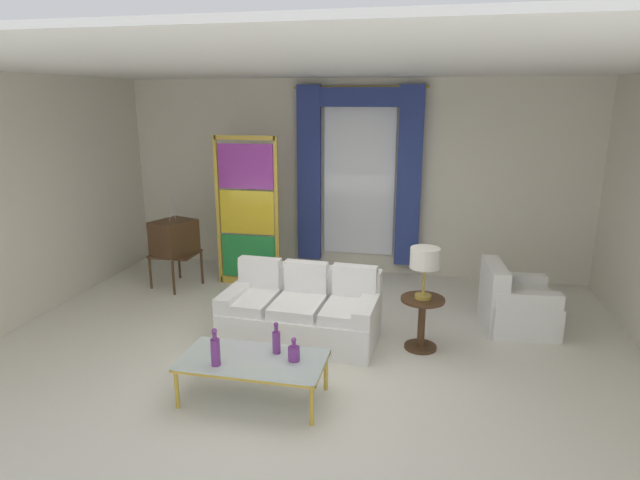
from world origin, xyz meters
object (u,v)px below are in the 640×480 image
Objects in this scene: couch_white_long at (302,312)px; table_lamp_brass at (425,260)px; armchair_white at (514,306)px; bottle_blue_decanter at (294,352)px; vintage_tv at (174,239)px; bottle_amber_squat at (215,350)px; stained_glass_divider at (247,215)px; coffee_table at (253,362)px; round_side_table at (422,318)px; peacock_figurine at (260,281)px; bottle_crystal_tall at (276,341)px.

table_lamp_brass is at bearing -0.98° from couch_white_long.
armchair_white is 1.57× the size of table_lamp_brass.
vintage_tv is at bearing 133.53° from bottle_blue_decanter.
stained_glass_divider is (-0.82, 3.17, 0.51)m from bottle_amber_squat.
vintage_tv reaches higher than coffee_table.
vintage_tv reaches higher than table_lamp_brass.
round_side_table reaches higher than coffee_table.
couch_white_long is 1.46m from peacock_figurine.
stained_glass_divider is at bearing 110.24° from coffee_table.
coffee_table is 2.20× the size of peacock_figurine.
table_lamp_brass reaches higher than couch_white_long.
vintage_tv is 0.61× the size of stained_glass_divider.
couch_white_long is 2.01× the size of armchair_white.
bottle_crystal_tall is 3.12m from armchair_white.
coffee_table is at bearing -72.73° from peacock_figurine.
coffee_table is 3.43m from vintage_tv.
bottle_blue_decanter is 0.10× the size of stained_glass_divider.
bottle_blue_decanter is at bearing -63.34° from stained_glass_divider.
stained_glass_divider is (-1.10, 2.99, 0.68)m from coffee_table.
peacock_figurine is 1.05× the size of table_lamp_brass.
table_lamp_brass reaches higher than peacock_figurine.
stained_glass_divider is at bearing 148.06° from round_side_table.
armchair_white is 1.50× the size of round_side_table.
bottle_crystal_tall is at bearing -139.68° from armchair_white.
stained_glass_divider is 3.70× the size of round_side_table.
round_side_table reaches higher than peacock_figurine.
table_lamp_brass is (1.30, 1.23, 0.50)m from bottle_crystal_tall.
vintage_tv is 1.51× the size of armchair_white.
bottle_amber_squat reaches higher than bottle_blue_decanter.
table_lamp_brass is (1.37, -0.02, 0.72)m from couch_white_long.
stained_glass_divider is at bearing 104.55° from bottle_amber_squat.
vintage_tv reaches higher than bottle_crystal_tall.
bottle_blue_decanter is 3.64m from vintage_tv.
round_side_table is at bearing 41.69° from bottle_amber_squat.
armchair_white reaches higher than bottle_amber_squat.
table_lamp_brass is at bearing -19.79° from vintage_tv.
bottle_blue_decanter is at bearing -129.50° from round_side_table.
couch_white_long is 3.00× the size of peacock_figurine.
peacock_figurine is (-3.34, 0.38, -0.07)m from armchair_white.
bottle_amber_squat is 0.59× the size of peacock_figurine.
couch_white_long is 2.61m from vintage_tv.
table_lamp_brass is at bearing 50.50° from bottle_blue_decanter.
table_lamp_brass reaches higher than armchair_white.
vintage_tv is at bearing 160.21° from table_lamp_brass.
bottle_crystal_tall is 0.54× the size of table_lamp_brass.
stained_glass_divider reaches higher than bottle_crystal_tall.
bottle_blue_decanter is (0.26, -1.36, 0.18)m from couch_white_long.
bottle_crystal_tall is 0.51× the size of peacock_figurine.
bottle_amber_squat is 0.39× the size of armchair_white.
couch_white_long is 2.14m from stained_glass_divider.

